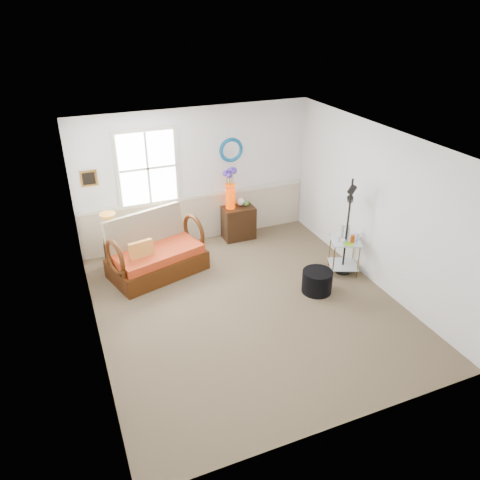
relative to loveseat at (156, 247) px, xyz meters
name	(u,v)px	position (x,y,z in m)	size (l,w,h in m)	color
floor	(248,306)	(1.06, -1.52, -0.52)	(4.50, 5.00, 0.01)	#736048
ceiling	(250,144)	(1.06, -1.52, 2.08)	(4.50, 5.00, 0.01)	white
walls	(249,232)	(1.06, -1.52, 0.78)	(4.51, 5.01, 2.60)	white
wainscot	(198,219)	(1.06, 0.96, -0.07)	(4.46, 0.02, 0.90)	beige
chair_rail	(197,196)	(1.06, 0.95, 0.40)	(4.46, 0.04, 0.06)	silver
window	(148,168)	(0.16, 0.95, 1.08)	(1.14, 0.06, 1.44)	white
picture	(89,178)	(-0.86, 0.96, 1.03)	(0.28, 0.03, 0.28)	#BF8631
mirror	(231,150)	(1.76, 0.96, 1.23)	(0.47, 0.47, 0.07)	#0F729D
loveseat	(156,247)	(0.00, 0.00, 0.00)	(1.59, 0.90, 1.04)	#4C2505
throw_pillow	(142,253)	(-0.27, -0.17, 0.02)	(0.40, 0.10, 0.40)	#CE5514
lamp_stand	(115,254)	(-0.66, 0.44, -0.23)	(0.32, 0.32, 0.57)	black
table_lamp	(109,227)	(-0.68, 0.46, 0.30)	(0.27, 0.27, 0.50)	#B97325
potted_plant	(119,231)	(-0.52, 0.45, 0.20)	(0.34, 0.38, 0.30)	#3D772D
cabinet	(239,223)	(1.81, 0.72, -0.19)	(0.62, 0.40, 0.66)	black
flower_vase	(230,189)	(1.66, 0.75, 0.54)	(0.24, 0.24, 0.80)	#DD3700
side_table	(344,256)	(3.01, -1.19, -0.20)	(0.49, 0.49, 0.63)	olive
tabletop_items	(348,234)	(3.02, -1.21, 0.22)	(0.38, 0.38, 0.23)	silver
floor_lamp	(347,228)	(3.00, -1.21, 0.35)	(0.25, 0.25, 1.74)	black
ottoman	(317,281)	(2.27, -1.56, -0.33)	(0.49, 0.49, 0.38)	black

